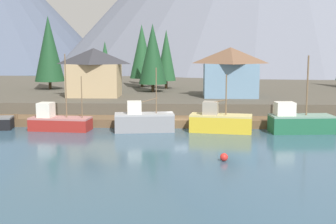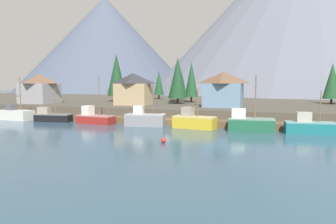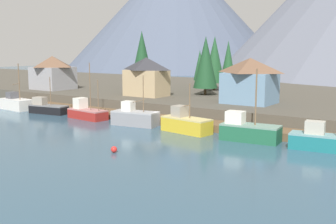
# 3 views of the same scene
# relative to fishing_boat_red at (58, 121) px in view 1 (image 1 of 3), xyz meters

# --- Properties ---
(ground_plane) EXTENTS (400.00, 400.00, 1.00)m
(ground_plane) POSITION_rel_fishing_boat_red_xyz_m (14.13, 21.80, -1.55)
(ground_plane) COLOR #335166
(dock) EXTENTS (80.00, 4.00, 1.60)m
(dock) POSITION_rel_fishing_boat_red_xyz_m (14.13, 3.79, -0.54)
(dock) COLOR brown
(dock) RESTS_ON ground_plane
(shoreline_bank) EXTENTS (400.00, 56.00, 2.50)m
(shoreline_bank) POSITION_rel_fishing_boat_red_xyz_m (14.13, 33.80, 0.20)
(shoreline_bank) COLOR #4C473D
(shoreline_bank) RESTS_ON ground_plane
(fishing_boat_red) EXTENTS (7.33, 3.37, 9.03)m
(fishing_boat_red) POSITION_rel_fishing_boat_red_xyz_m (0.00, 0.00, 0.00)
(fishing_boat_red) COLOR maroon
(fishing_boat_red) RESTS_ON ground_plane
(fishing_boat_grey) EXTENTS (7.19, 3.64, 7.44)m
(fishing_boat_grey) POSITION_rel_fishing_boat_red_xyz_m (10.17, -0.18, 0.17)
(fishing_boat_grey) COLOR gray
(fishing_boat_grey) RESTS_ON ground_plane
(fishing_boat_yellow) EXTENTS (7.43, 3.72, 6.68)m
(fishing_boat_yellow) POSITION_rel_fishing_boat_red_xyz_m (19.08, -0.19, 0.17)
(fishing_boat_yellow) COLOR gold
(fishing_boat_yellow) RESTS_ON ground_plane
(fishing_boat_green) EXTENTS (7.35, 3.59, 8.86)m
(fishing_boat_green) POSITION_rel_fishing_boat_red_xyz_m (28.20, -0.17, 0.21)
(fishing_boat_green) COLOR #1E5B3D
(fishing_boat_green) RESTS_ON ground_plane
(house_blue) EXTENTS (8.09, 6.69, 7.27)m
(house_blue) POSITION_rel_fishing_boat_red_xyz_m (21.51, 15.11, 5.17)
(house_blue) COLOR #6689A8
(house_blue) RESTS_ON shoreline_bank
(house_tan) EXTENTS (7.90, 5.12, 7.15)m
(house_tan) POSITION_rel_fishing_boat_red_xyz_m (1.42, 14.00, 5.11)
(house_tan) COLOR tan
(house_tan) RESTS_ON shoreline_bank
(conifer_mid_left) EXTENTS (5.13, 5.13, 12.61)m
(conifer_mid_left) POSITION_rel_fishing_boat_red_xyz_m (-8.84, 25.70, 8.44)
(conifer_mid_left) COLOR #4C3823
(conifer_mid_left) RESTS_ON shoreline_bank
(conifer_mid_right) EXTENTS (2.92, 2.92, 8.45)m
(conifer_mid_right) POSITION_rel_fishing_boat_red_xyz_m (-1.42, 38.34, 6.31)
(conifer_mid_right) COLOR #4C3823
(conifer_mid_right) RESTS_ON shoreline_bank
(conifer_back_left) EXTENTS (2.57, 2.57, 8.00)m
(conifer_back_left) POSITION_rel_fishing_boat_red_xyz_m (5.85, 37.93, 6.26)
(conifer_back_left) COLOR #4C3823
(conifer_back_left) RESTS_ON shoreline_bank
(conifer_back_right) EXTENTS (3.39, 3.39, 10.30)m
(conifer_back_right) POSITION_rel_fishing_boat_red_xyz_m (11.39, 27.56, 7.30)
(conifer_back_right) COLOR #4C3823
(conifer_back_right) RESTS_ON shoreline_bank
(conifer_centre) EXTENTS (4.41, 4.41, 11.35)m
(conifer_centre) POSITION_rel_fishing_boat_red_xyz_m (6.82, 30.36, 7.95)
(conifer_centre) COLOR #4C3823
(conifer_centre) RESTS_ON shoreline_bank
(conifer_far_left) EXTENTS (4.61, 4.61, 11.05)m
(conifer_far_left) POSITION_rel_fishing_boat_red_xyz_m (9.48, 21.92, 7.63)
(conifer_far_left) COLOR #4C3823
(conifer_far_left) RESTS_ON shoreline_bank
(channel_buoy) EXTENTS (0.70, 0.70, 0.70)m
(channel_buoy) POSITION_rel_fishing_boat_red_xyz_m (18.58, -13.97, -0.70)
(channel_buoy) COLOR red
(channel_buoy) RESTS_ON ground_plane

